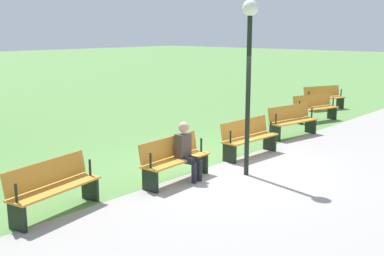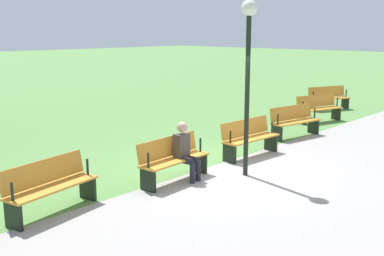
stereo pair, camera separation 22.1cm
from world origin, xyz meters
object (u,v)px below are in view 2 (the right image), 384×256
bench_2 (294,121)px  bench_3 (249,137)px  person_seated (185,149)px  bench_1 (318,108)px  bench_4 (173,158)px  lamp_post (248,54)px  bench_0 (328,98)px  bench_5 (50,185)px

bench_2 → bench_3: (2.59, 0.30, 0.00)m
person_seated → bench_1: bearing=-175.5°
bench_4 → lamp_post: (-1.30, 0.86, 2.07)m
bench_3 → bench_1: bearing=-166.7°
lamp_post → bench_0: bearing=-163.4°
bench_3 → bench_5: 5.21m
person_seated → bench_3: bearing=179.8°
bench_2 → bench_3: 2.61m
bench_1 → bench_5: size_ratio=1.00×
bench_5 → bench_0: bearing=176.6°
bench_0 → person_seated: bearing=34.3°
bench_4 → bench_3: bearing=176.7°
person_seated → bench_5: bearing=-12.0°
bench_1 → bench_4: 7.79m
bench_3 → person_seated: size_ratio=1.43×
bench_0 → bench_2: bearing=40.0°
person_seated → lamp_post: bearing=142.4°
bench_2 → bench_4: (5.20, 0.30, 0.00)m
bench_5 → bench_3: bearing=166.7°
bench_4 → person_seated: 0.31m
bench_2 → person_seated: 4.99m
lamp_post → bench_4: bearing=-33.4°
bench_1 → bench_4: (7.74, 0.90, 0.00)m
bench_2 → bench_3: bearing=16.7°
bench_0 → bench_1: 2.61m
bench_0 → bench_4: same height
bench_4 → bench_1: bearing=-176.7°
bench_0 → bench_2: (4.99, 1.49, 0.00)m
bench_1 → lamp_post: lamp_post is taller
bench_0 → lamp_post: (8.89, 2.65, 2.07)m
bench_2 → lamp_post: bearing=26.7°
person_seated → bench_0: bearing=-172.4°
bench_5 → person_seated: (-2.82, 0.43, 0.17)m
bench_0 → bench_2: size_ratio=1.00×
bench_2 → bench_3: size_ratio=1.02×
bench_1 → bench_3: size_ratio=1.02×
bench_0 → bench_1: same height
bench_2 → bench_0: bearing=-153.4°
bench_1 → lamp_post: bearing=32.0°
bench_5 → lamp_post: size_ratio=0.48×
bench_0 → bench_3: same height
lamp_post → bench_2: bearing=-163.4°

